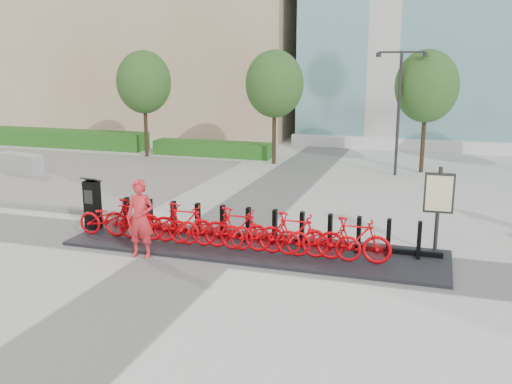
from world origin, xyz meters
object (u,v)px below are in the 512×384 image
(map_sign, at_px, (439,197))
(bike_0, at_px, (110,219))
(jersey_barrier, at_px, (21,164))
(kiosk, at_px, (92,204))
(worker_red, at_px, (140,219))

(map_sign, bearing_deg, bike_0, -173.05)
(jersey_barrier, height_order, map_sign, map_sign)
(bike_0, height_order, kiosk, kiosk)
(kiosk, bearing_deg, worker_red, -28.55)
(worker_red, relative_size, map_sign, 0.88)
(kiosk, xyz_separation_m, map_sign, (9.12, 0.98, 0.65))
(worker_red, distance_m, jersey_barrier, 12.44)
(bike_0, bearing_deg, jersey_barrier, 51.68)
(kiosk, height_order, map_sign, map_sign)
(kiosk, height_order, worker_red, worker_red)
(kiosk, xyz_separation_m, worker_red, (2.31, -1.46, 0.17))
(bike_0, xyz_separation_m, worker_red, (1.48, -0.99, 0.40))
(worker_red, distance_m, map_sign, 7.25)
(map_sign, bearing_deg, jersey_barrier, 159.82)
(bike_0, xyz_separation_m, jersey_barrier, (-8.36, 6.61, -0.14))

